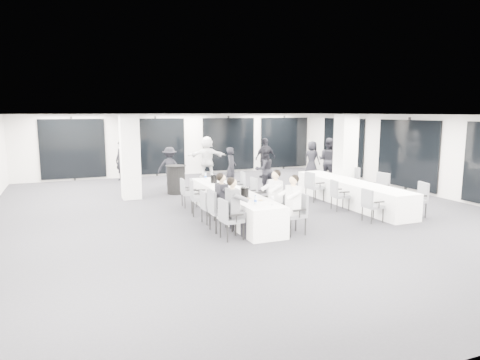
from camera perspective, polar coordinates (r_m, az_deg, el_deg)
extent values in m
cube|color=#25252B|center=(12.59, 0.61, -4.24)|extent=(14.00, 16.00, 0.02)
cube|color=white|center=(12.25, 0.63, 8.70)|extent=(14.00, 16.00, 0.02)
cube|color=beige|center=(16.36, 23.94, 3.07)|extent=(0.02, 16.00, 2.80)
cube|color=beige|center=(19.94, -8.32, 4.70)|extent=(14.00, 0.02, 2.80)
cube|color=black|center=(19.87, -8.27, 4.55)|extent=(13.60, 0.06, 2.50)
cube|color=black|center=(17.02, 21.35, 3.27)|extent=(0.06, 14.00, 2.50)
cube|color=silver|center=(14.70, -14.45, 2.98)|extent=(0.60, 0.60, 2.80)
cube|color=silver|center=(15.27, 13.85, 3.22)|extent=(0.60, 0.60, 2.80)
cube|color=white|center=(11.86, -1.09, -3.17)|extent=(0.90, 5.00, 0.75)
cube|color=white|center=(13.85, 14.54, -1.68)|extent=(0.90, 5.00, 0.75)
cylinder|color=black|center=(15.38, -8.52, 0.04)|extent=(0.64, 0.64, 1.00)
cylinder|color=black|center=(15.31, -8.57, 1.88)|extent=(0.73, 0.73, 0.02)
cube|color=#595B61|center=(9.81, -1.11, -5.35)|extent=(0.49, 0.51, 0.08)
cube|color=#595B61|center=(9.66, -2.29, -3.95)|extent=(0.10, 0.46, 0.46)
cylinder|color=black|center=(9.97, -2.64, -6.57)|extent=(0.04, 0.04, 0.41)
cylinder|color=black|center=(9.62, -1.67, -7.15)|extent=(0.04, 0.04, 0.41)
cylinder|color=black|center=(10.13, -0.57, -6.31)|extent=(0.04, 0.04, 0.41)
cylinder|color=black|center=(9.79, 0.46, -6.86)|extent=(0.04, 0.04, 0.41)
cube|color=black|center=(9.99, -1.73, -4.09)|extent=(0.34, 0.07, 0.04)
cube|color=black|center=(9.55, -0.47, -4.70)|extent=(0.34, 0.07, 0.04)
cube|color=#595B61|center=(10.48, -2.56, -4.23)|extent=(0.51, 0.53, 0.09)
cube|color=#595B61|center=(10.33, -3.79, -2.78)|extent=(0.08, 0.49, 0.49)
cylinder|color=black|center=(10.66, -4.05, -5.46)|extent=(0.04, 0.04, 0.44)
cylinder|color=black|center=(10.27, -3.24, -6.01)|extent=(0.04, 0.04, 0.44)
cylinder|color=black|center=(10.81, -1.90, -5.24)|extent=(0.04, 0.04, 0.44)
cylinder|color=black|center=(10.43, -1.02, -5.77)|extent=(0.04, 0.04, 0.44)
cube|color=black|center=(10.68, -3.09, -2.97)|extent=(0.37, 0.05, 0.04)
cube|color=black|center=(10.19, -2.02, -3.55)|extent=(0.37, 0.05, 0.04)
cube|color=#595B61|center=(11.24, -3.93, -3.72)|extent=(0.44, 0.46, 0.07)
cube|color=#595B61|center=(11.11, -4.90, -2.59)|extent=(0.08, 0.42, 0.41)
cylinder|color=black|center=(11.39, -5.11, -4.71)|extent=(0.03, 0.03, 0.37)
cylinder|color=black|center=(11.06, -4.44, -5.11)|extent=(0.03, 0.03, 0.37)
cylinder|color=black|center=(11.52, -3.42, -4.53)|extent=(0.03, 0.03, 0.37)
cylinder|color=black|center=(11.19, -2.71, -4.92)|extent=(0.03, 0.03, 0.37)
cube|color=black|center=(11.41, -4.37, -2.74)|extent=(0.31, 0.06, 0.04)
cube|color=black|center=(11.00, -3.50, -3.18)|extent=(0.31, 0.06, 0.04)
cube|color=#595B61|center=(12.11, -5.34, -2.43)|extent=(0.58, 0.60, 0.09)
cube|color=#595B61|center=(12.03, -6.48, -1.11)|extent=(0.15, 0.50, 0.49)
cylinder|color=black|center=(12.35, -6.43, -3.47)|extent=(0.04, 0.04, 0.44)
cylinder|color=black|center=(11.93, -6.24, -3.91)|extent=(0.04, 0.04, 0.44)
cylinder|color=black|center=(12.40, -4.45, -3.39)|extent=(0.04, 0.04, 0.44)
cylinder|color=black|center=(11.98, -4.19, -3.83)|extent=(0.04, 0.04, 0.44)
cube|color=black|center=(12.34, -5.50, -1.35)|extent=(0.37, 0.11, 0.04)
cube|color=black|center=(11.81, -5.21, -1.81)|extent=(0.37, 0.11, 0.04)
cube|color=#595B61|center=(13.21, -6.79, -1.79)|extent=(0.43, 0.45, 0.07)
cube|color=#595B61|center=(13.12, -7.66, -0.78)|extent=(0.06, 0.42, 0.42)
cylinder|color=black|center=(13.39, -7.73, -2.65)|extent=(0.03, 0.03, 0.38)
cylinder|color=black|center=(13.04, -7.35, -2.96)|extent=(0.03, 0.03, 0.38)
cylinder|color=black|center=(13.48, -6.21, -2.54)|extent=(0.03, 0.03, 0.38)
cylinder|color=black|center=(13.13, -5.79, -2.85)|extent=(0.03, 0.03, 0.38)
cube|color=black|center=(13.40, -7.05, -0.96)|extent=(0.31, 0.04, 0.04)
cube|color=black|center=(12.96, -6.55, -1.29)|extent=(0.31, 0.04, 0.04)
cube|color=#595B61|center=(10.26, 7.15, -4.68)|extent=(0.50, 0.52, 0.08)
cube|color=#595B61|center=(10.32, 8.24, -3.04)|extent=(0.09, 0.48, 0.47)
cylinder|color=black|center=(10.27, 8.72, -6.16)|extent=(0.04, 0.04, 0.42)
cylinder|color=black|center=(10.60, 7.46, -5.65)|extent=(0.04, 0.04, 0.42)
cylinder|color=black|center=(10.05, 6.76, -6.46)|extent=(0.04, 0.04, 0.42)
cylinder|color=black|center=(10.39, 5.54, -5.92)|extent=(0.04, 0.04, 0.42)
cube|color=black|center=(10.01, 7.96, -4.02)|extent=(0.35, 0.06, 0.04)
cube|color=black|center=(10.43, 6.40, -3.45)|extent=(0.35, 0.06, 0.04)
cube|color=#595B61|center=(11.06, 4.82, -3.92)|extent=(0.49, 0.50, 0.07)
cube|color=#595B61|center=(11.13, 5.66, -2.55)|extent=(0.13, 0.42, 0.42)
cylinder|color=black|center=(11.08, 6.13, -5.10)|extent=(0.03, 0.03, 0.37)
cylinder|color=black|center=(11.36, 4.98, -4.73)|extent=(0.03, 0.03, 0.37)
cylinder|color=black|center=(10.87, 4.62, -5.36)|extent=(0.03, 0.03, 0.37)
cylinder|color=black|center=(11.15, 3.49, -4.98)|extent=(0.03, 0.03, 0.37)
cube|color=black|center=(10.85, 5.56, -3.34)|extent=(0.31, 0.09, 0.04)
cube|color=black|center=(11.21, 4.13, -2.93)|extent=(0.31, 0.09, 0.04)
cube|color=#595B61|center=(11.74, 3.08, -2.81)|extent=(0.55, 0.57, 0.08)
cube|color=#595B61|center=(11.76, 4.17, -1.38)|extent=(0.13, 0.49, 0.49)
cylinder|color=black|center=(11.67, 4.37, -4.20)|extent=(0.04, 0.04, 0.43)
cylinder|color=black|center=(12.06, 3.73, -3.76)|extent=(0.04, 0.04, 0.43)
cylinder|color=black|center=(11.54, 2.38, -4.33)|extent=(0.04, 0.04, 0.43)
cylinder|color=black|center=(11.93, 1.79, -3.87)|extent=(0.04, 0.04, 0.43)
cube|color=black|center=(11.46, 3.48, -2.19)|extent=(0.36, 0.09, 0.04)
cube|color=black|center=(11.95, 2.71, -1.71)|extent=(0.36, 0.09, 0.04)
cube|color=#595B61|center=(12.74, 0.95, -1.97)|extent=(0.47, 0.49, 0.08)
cube|color=#595B61|center=(12.77, 1.87, -0.72)|extent=(0.07, 0.46, 0.46)
cylinder|color=black|center=(12.68, 2.12, -3.16)|extent=(0.04, 0.04, 0.41)
cylinder|color=black|center=(13.04, 1.45, -2.81)|extent=(0.04, 0.04, 0.41)
cylinder|color=black|center=(12.54, 0.43, -3.29)|extent=(0.04, 0.04, 0.41)
cylinder|color=black|center=(12.91, -0.20, -2.94)|extent=(0.04, 0.04, 0.41)
cube|color=black|center=(12.48, 1.37, -1.42)|extent=(0.34, 0.05, 0.04)
cube|color=black|center=(12.94, 0.56, -1.04)|extent=(0.34, 0.05, 0.04)
cube|color=#595B61|center=(13.58, -0.58, -1.15)|extent=(0.58, 0.59, 0.08)
cube|color=#595B61|center=(13.58, 0.39, 0.07)|extent=(0.16, 0.49, 0.49)
cylinder|color=black|center=(13.47, 0.48, -2.37)|extent=(0.04, 0.04, 0.44)
cylinder|color=black|center=(13.87, 0.12, -2.03)|extent=(0.04, 0.04, 0.44)
cylinder|color=black|center=(13.39, -1.31, -2.44)|extent=(0.04, 0.04, 0.44)
cylinder|color=black|center=(13.80, -1.61, -2.09)|extent=(0.04, 0.04, 0.44)
cube|color=black|center=(13.29, -0.37, -0.59)|extent=(0.36, 0.11, 0.04)
cube|color=black|center=(13.81, -0.78, -0.22)|extent=(0.36, 0.11, 0.04)
cube|color=#595B61|center=(11.87, 17.30, -3.36)|extent=(0.44, 0.46, 0.07)
cube|color=#595B61|center=(11.68, 16.59, -2.25)|extent=(0.06, 0.43, 0.43)
cylinder|color=black|center=(11.94, 15.98, -4.35)|extent=(0.03, 0.03, 0.38)
cylinder|color=black|center=(11.66, 17.14, -4.72)|extent=(0.03, 0.03, 0.38)
cylinder|color=black|center=(12.17, 17.36, -4.16)|extent=(0.03, 0.03, 0.38)
cylinder|color=black|center=(11.90, 18.52, -4.51)|extent=(0.03, 0.03, 0.38)
cube|color=black|center=(12.01, 16.62, -2.41)|extent=(0.32, 0.04, 0.04)
cube|color=black|center=(11.66, 18.08, -2.81)|extent=(0.32, 0.04, 0.04)
cube|color=#595B61|center=(13.00, 13.23, -2.09)|extent=(0.50, 0.51, 0.08)
cube|color=#595B61|center=(12.86, 12.44, -1.02)|extent=(0.12, 0.44, 0.44)
cylinder|color=black|center=(13.13, 12.08, -2.98)|extent=(0.03, 0.03, 0.39)
cylinder|color=black|center=(12.80, 12.82, -3.31)|extent=(0.03, 0.03, 0.39)
cylinder|color=black|center=(13.30, 13.56, -2.88)|extent=(0.03, 0.03, 0.39)
cylinder|color=black|center=(12.97, 14.32, -3.21)|extent=(0.03, 0.03, 0.39)
cube|color=black|center=(13.18, 12.79, -1.21)|extent=(0.33, 0.08, 0.04)
cube|color=black|center=(12.76, 13.74, -1.57)|extent=(0.33, 0.08, 0.04)
cube|color=#595B61|center=(14.14, 9.95, -0.96)|extent=(0.53, 0.55, 0.08)
cube|color=#595B61|center=(13.96, 9.27, 0.07)|extent=(0.12, 0.47, 0.47)
cylinder|color=black|center=(14.22, 8.77, -1.90)|extent=(0.04, 0.04, 0.42)
cylinder|color=black|center=(13.91, 9.81, -2.17)|extent=(0.04, 0.04, 0.42)
cylinder|color=black|center=(14.47, 10.03, -1.74)|extent=(0.04, 0.04, 0.42)
cylinder|color=black|center=(14.17, 11.08, -2.00)|extent=(0.04, 0.04, 0.42)
cube|color=black|center=(14.31, 9.32, -0.12)|extent=(0.35, 0.09, 0.04)
cube|color=black|center=(13.92, 10.64, -0.41)|extent=(0.35, 0.09, 0.04)
cube|color=#595B61|center=(12.88, 22.35, -2.53)|extent=(0.55, 0.57, 0.08)
cube|color=#595B61|center=(12.96, 23.25, -1.30)|extent=(0.15, 0.46, 0.46)
cylinder|color=black|center=(12.88, 23.52, -3.72)|extent=(0.04, 0.04, 0.41)
cylinder|color=black|center=(13.20, 22.56, -3.36)|extent=(0.04, 0.04, 0.41)
cylinder|color=black|center=(12.66, 22.00, -3.84)|extent=(0.04, 0.04, 0.41)
cylinder|color=black|center=(12.99, 21.06, -3.46)|extent=(0.04, 0.04, 0.41)
cube|color=black|center=(12.65, 23.00, -1.99)|extent=(0.34, 0.11, 0.04)
cube|color=black|center=(13.06, 21.81, -1.58)|extent=(0.34, 0.11, 0.04)
cube|color=#595B61|center=(14.02, 17.87, -1.28)|extent=(0.56, 0.58, 0.08)
cube|color=#595B61|center=(14.15, 18.54, -0.05)|extent=(0.14, 0.49, 0.49)
cylinder|color=black|center=(14.10, 19.03, -2.36)|extent=(0.04, 0.04, 0.43)
cylinder|color=black|center=(14.36, 17.73, -2.09)|extent=(0.04, 0.04, 0.43)
cylinder|color=black|center=(13.78, 17.91, -2.56)|extent=(0.04, 0.04, 0.43)
cylinder|color=black|center=(14.05, 16.60, -2.28)|extent=(0.04, 0.04, 0.43)
cube|color=black|center=(13.83, 18.73, -0.71)|extent=(0.36, 0.10, 0.04)
cube|color=black|center=(14.16, 17.10, -0.41)|extent=(0.36, 0.10, 0.04)
cube|color=#595B61|center=(15.16, 14.33, -0.36)|extent=(0.53, 0.55, 0.09)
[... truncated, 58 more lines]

